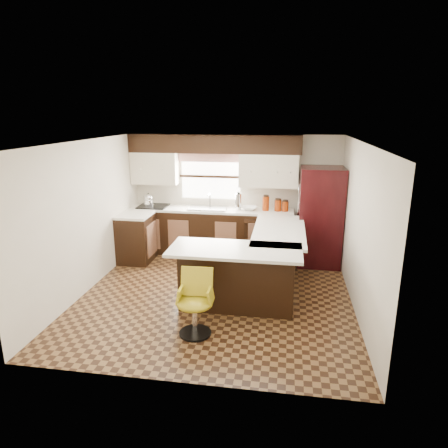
% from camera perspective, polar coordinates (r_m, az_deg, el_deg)
% --- Properties ---
extents(floor, '(4.40, 4.40, 0.00)m').
position_cam_1_polar(floor, '(6.49, -1.09, -9.98)').
color(floor, '#49301A').
rests_on(floor, ground).
extents(ceiling, '(4.40, 4.40, 0.00)m').
position_cam_1_polar(ceiling, '(5.87, -1.21, 11.65)').
color(ceiling, silver).
rests_on(ceiling, wall_back).
extents(wall_back, '(4.40, 0.00, 4.40)m').
position_cam_1_polar(wall_back, '(8.19, 1.58, 4.32)').
color(wall_back, beige).
rests_on(wall_back, floor).
extents(wall_front, '(4.40, 0.00, 4.40)m').
position_cam_1_polar(wall_front, '(4.04, -6.70, -7.91)').
color(wall_front, beige).
rests_on(wall_front, floor).
extents(wall_left, '(0.00, 4.40, 4.40)m').
position_cam_1_polar(wall_left, '(6.76, -18.96, 1.01)').
color(wall_left, beige).
rests_on(wall_left, floor).
extents(wall_right, '(0.00, 4.40, 4.40)m').
position_cam_1_polar(wall_right, '(6.08, 18.75, -0.56)').
color(wall_right, beige).
rests_on(wall_right, floor).
extents(base_cab_back, '(3.30, 0.60, 0.90)m').
position_cam_1_polar(base_cab_back, '(8.15, -1.87, -1.17)').
color(base_cab_back, black).
rests_on(base_cab_back, floor).
extents(base_cab_left, '(0.60, 0.70, 0.90)m').
position_cam_1_polar(base_cab_left, '(7.92, -12.41, -2.04)').
color(base_cab_left, black).
rests_on(base_cab_left, floor).
extents(counter_back, '(3.30, 0.60, 0.04)m').
position_cam_1_polar(counter_back, '(8.03, -1.90, 2.06)').
color(counter_back, silver).
rests_on(counter_back, base_cab_back).
extents(counter_left, '(0.60, 0.70, 0.04)m').
position_cam_1_polar(counter_left, '(7.80, -12.61, 1.27)').
color(counter_left, silver).
rests_on(counter_left, base_cab_left).
extents(soffit, '(3.40, 0.35, 0.36)m').
position_cam_1_polar(soffit, '(7.94, -1.45, 11.40)').
color(soffit, black).
rests_on(soffit, wall_back).
extents(upper_cab_left, '(0.94, 0.35, 0.64)m').
position_cam_1_polar(upper_cab_left, '(8.30, -9.82, 7.89)').
color(upper_cab_left, beige).
rests_on(upper_cab_left, wall_back).
extents(upper_cab_right, '(1.14, 0.35, 0.64)m').
position_cam_1_polar(upper_cab_right, '(7.87, 6.40, 7.60)').
color(upper_cab_right, beige).
rests_on(upper_cab_right, wall_back).
extents(window_pane, '(1.20, 0.02, 0.90)m').
position_cam_1_polar(window_pane, '(8.19, -1.92, 6.80)').
color(window_pane, white).
rests_on(window_pane, wall_back).
extents(valance, '(1.30, 0.06, 0.18)m').
position_cam_1_polar(valance, '(8.10, -1.99, 9.48)').
color(valance, '#D19B93').
rests_on(valance, wall_back).
extents(sink, '(0.75, 0.45, 0.03)m').
position_cam_1_polar(sink, '(8.01, -2.28, 2.30)').
color(sink, '#B2B2B7').
rests_on(sink, counter_back).
extents(dishwasher, '(0.58, 0.03, 0.78)m').
position_cam_1_polar(dishwasher, '(7.77, 5.00, -2.25)').
color(dishwasher, black).
rests_on(dishwasher, floor).
extents(cooktop, '(0.58, 0.50, 0.02)m').
position_cam_1_polar(cooktop, '(8.31, -10.09, 2.53)').
color(cooktop, black).
rests_on(cooktop, counter_back).
extents(peninsula_long, '(0.60, 1.95, 0.90)m').
position_cam_1_polar(peninsula_long, '(6.81, 7.33, -4.75)').
color(peninsula_long, black).
rests_on(peninsula_long, floor).
extents(peninsula_return, '(1.65, 0.60, 0.90)m').
position_cam_1_polar(peninsula_return, '(5.94, 1.89, -7.75)').
color(peninsula_return, black).
rests_on(peninsula_return, floor).
extents(counter_pen_long, '(0.84, 1.95, 0.04)m').
position_cam_1_polar(counter_pen_long, '(6.66, 7.90, -0.96)').
color(counter_pen_long, silver).
rests_on(counter_pen_long, peninsula_long).
extents(counter_pen_return, '(1.89, 0.84, 0.04)m').
position_cam_1_polar(counter_pen_return, '(5.69, 1.62, -3.73)').
color(counter_pen_return, silver).
rests_on(counter_pen_return, peninsula_return).
extents(refrigerator, '(0.79, 0.76, 1.85)m').
position_cam_1_polar(refrigerator, '(7.69, 13.56, 1.04)').
color(refrigerator, black).
rests_on(refrigerator, floor).
extents(bar_chair, '(0.48, 0.48, 0.87)m').
position_cam_1_polar(bar_chair, '(5.25, -4.22, -11.33)').
color(bar_chair, '#B3A019').
rests_on(bar_chair, floor).
extents(kettle, '(0.19, 0.19, 0.26)m').
position_cam_1_polar(kettle, '(8.31, -10.74, 3.51)').
color(kettle, silver).
rests_on(kettle, cooktop).
extents(percolator, '(0.13, 0.13, 0.32)m').
position_cam_1_polar(percolator, '(7.90, 2.06, 3.20)').
color(percolator, silver).
rests_on(percolator, counter_back).
extents(mixing_bowl, '(0.32, 0.32, 0.07)m').
position_cam_1_polar(mixing_bowl, '(7.91, 3.65, 2.25)').
color(mixing_bowl, white).
rests_on(mixing_bowl, counter_back).
extents(canister_large, '(0.13, 0.13, 0.28)m').
position_cam_1_polar(canister_large, '(7.88, 5.98, 2.92)').
color(canister_large, '#8C2C06').
rests_on(canister_large, counter_back).
extents(canister_med, '(0.14, 0.14, 0.22)m').
position_cam_1_polar(canister_med, '(7.88, 7.72, 2.64)').
color(canister_med, '#8C2C06').
rests_on(canister_med, counter_back).
extents(canister_small, '(0.13, 0.13, 0.19)m').
position_cam_1_polar(canister_small, '(7.88, 8.73, 2.51)').
color(canister_small, '#8C2C06').
rests_on(canister_small, counter_back).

